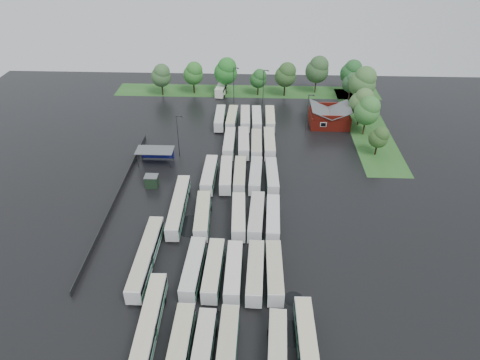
{
  "coord_description": "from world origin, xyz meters",
  "views": [
    {
      "loc": [
        4.89,
        -59.42,
        50.38
      ],
      "look_at": [
        2.0,
        12.0,
        2.5
      ],
      "focal_mm": 32.0,
      "sensor_mm": 36.0,
      "label": 1
    }
  ],
  "objects_px": {
    "artic_bus_west_a": "(149,327)",
    "artic_bus_east": "(308,355)",
    "brick_building": "(329,118)",
    "minibus": "(221,90)"
  },
  "relations": [
    {
      "from": "minibus",
      "to": "artic_bus_west_a",
      "type": "bearing_deg",
      "value": -85.27
    },
    {
      "from": "brick_building",
      "to": "artic_bus_west_a",
      "type": "relative_size",
      "value": 0.59
    },
    {
      "from": "artic_bus_west_a",
      "to": "minibus",
      "type": "distance_m",
      "value": 84.73
    },
    {
      "from": "artic_bus_west_a",
      "to": "artic_bus_east",
      "type": "xyz_separation_m",
      "value": [
        21.18,
        -3.48,
        -0.02
      ]
    },
    {
      "from": "minibus",
      "to": "brick_building",
      "type": "bearing_deg",
      "value": -25.5
    },
    {
      "from": "artic_bus_east",
      "to": "brick_building",
      "type": "bearing_deg",
      "value": 79.64
    },
    {
      "from": "brick_building",
      "to": "minibus",
      "type": "bearing_deg",
      "value": 147.57
    },
    {
      "from": "artic_bus_west_a",
      "to": "artic_bus_east",
      "type": "relative_size",
      "value": 1.01
    },
    {
      "from": "artic_bus_west_a",
      "to": "brick_building",
      "type": "bearing_deg",
      "value": 62.12
    },
    {
      "from": "artic_bus_west_a",
      "to": "artic_bus_east",
      "type": "distance_m",
      "value": 21.47
    }
  ]
}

